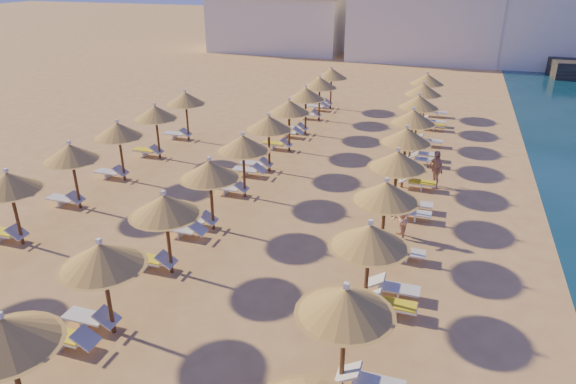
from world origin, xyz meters
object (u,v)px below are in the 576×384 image
(beachgoer_c, at_px, (436,169))
(beachgoer_b, at_px, (400,219))
(parasol_row_east, at_px, (392,176))
(parasol_row_west, at_px, (227,157))

(beachgoer_c, height_order, beachgoer_b, beachgoer_c)
(parasol_row_east, bearing_deg, beachgoer_c, 75.22)
(parasol_row_west, distance_m, beachgoer_c, 9.61)
(beachgoer_b, bearing_deg, parasol_row_east, -118.49)
(parasol_row_east, relative_size, beachgoer_c, 21.44)
(parasol_row_east, height_order, beachgoer_b, parasol_row_east)
(parasol_row_east, bearing_deg, parasol_row_west, 180.00)
(parasol_row_west, bearing_deg, beachgoer_b, -0.90)
(parasol_row_east, relative_size, beachgoer_b, 23.44)
(parasol_row_east, height_order, beachgoer_c, parasol_row_east)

